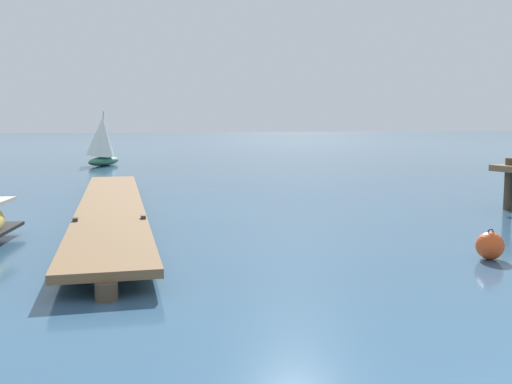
% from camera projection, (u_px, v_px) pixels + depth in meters
% --- Properties ---
extents(floating_dock, '(2.80, 17.48, 0.53)m').
position_uv_depth(floating_dock, '(111.00, 204.00, 17.33)').
color(floating_dock, brown).
rests_on(floating_dock, ground).
extents(mooring_buoy, '(0.57, 0.57, 0.64)m').
position_uv_depth(mooring_buoy, '(490.00, 246.00, 11.81)').
color(mooring_buoy, '#E04C1E').
rests_on(mooring_buoy, ground).
extents(distant_sailboat, '(2.90, 3.73, 3.64)m').
position_uv_depth(distant_sailboat, '(102.00, 142.00, 38.53)').
color(distant_sailboat, '#337556').
rests_on(distant_sailboat, ground).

